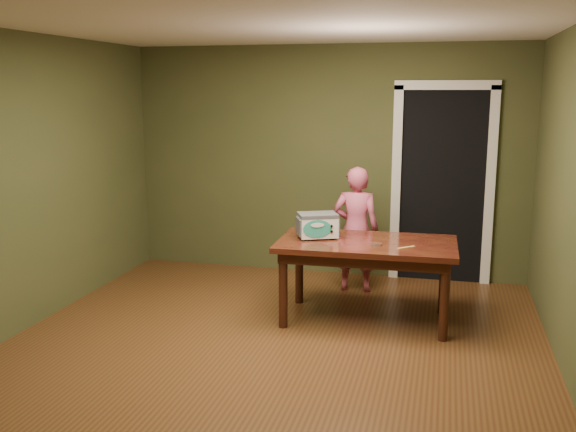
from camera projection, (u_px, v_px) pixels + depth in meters
The scene contains 8 objects.
floor at pixel (267, 355), 5.16m from camera, with size 5.00×5.00×0.00m, color brown.
room_shell at pixel (266, 143), 4.83m from camera, with size 4.52×5.02×2.61m.
doorway at pixel (443, 183), 7.30m from camera, with size 1.10×0.66×2.25m.
dining_table at pixel (367, 252), 5.84m from camera, with size 1.62×0.93×0.75m.
toy_oven at pixel (318, 225), 5.93m from camera, with size 0.43×0.37×0.23m.
baking_pan at pixel (376, 244), 5.67m from camera, with size 0.10×0.10×0.02m.
spatula at pixel (406, 247), 5.58m from camera, with size 0.18×0.03×0.01m, color #D9B55E.
child at pixel (356, 229), 6.72m from camera, with size 0.48×0.32×1.33m, color #D15676.
Camera 1 is at (1.33, -4.66, 2.11)m, focal length 40.00 mm.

